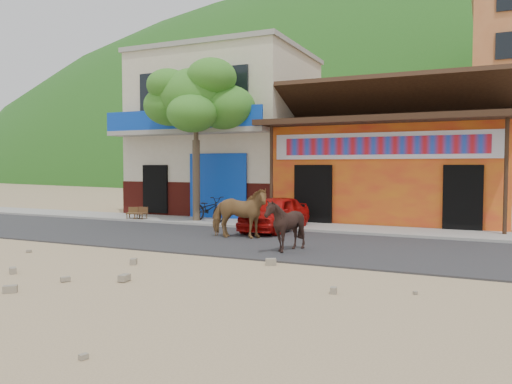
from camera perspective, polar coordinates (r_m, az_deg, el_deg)
ground at (r=11.68m, az=-2.31°, el=-7.67°), size 120.00×120.00×0.00m
road at (r=13.92m, az=2.37°, el=-5.86°), size 60.00×5.00×0.04m
sidewalk at (r=17.18m, az=6.80°, el=-4.05°), size 60.00×2.00×0.12m
dance_club at (r=20.49m, az=15.61°, el=1.87°), size 8.00×6.00×3.60m
cafe_building at (r=22.93m, az=-3.29°, el=6.34°), size 7.00×6.00×7.00m
hillside at (r=81.00m, az=21.03°, el=9.78°), size 100.00×40.00×24.00m
tree at (r=18.81m, az=-6.87°, el=5.89°), size 3.00×3.00×6.00m
cow_tan at (r=14.62m, az=-1.95°, el=-2.41°), size 1.88×1.12×1.49m
cow_dark at (r=12.37m, az=3.35°, el=-3.82°), size 1.57×1.52×1.31m
red_car at (r=16.34m, az=2.18°, el=-2.45°), size 1.52×3.42×1.14m
scooter at (r=18.45m, az=-5.41°, el=-1.92°), size 1.87×1.21×0.93m
cafe_chair_left at (r=19.95m, az=-13.99°, el=-1.78°), size 0.49×0.49×0.82m
cafe_chair_right at (r=19.69m, az=-13.04°, el=-1.78°), size 0.43×0.43×0.86m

